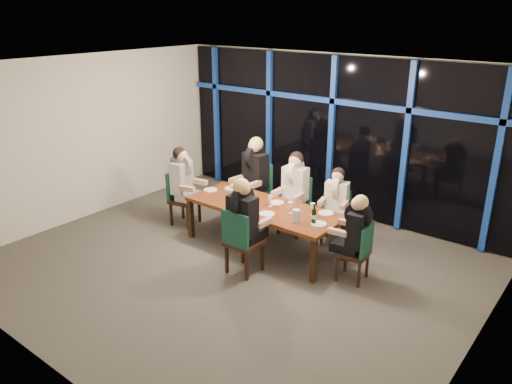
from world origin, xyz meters
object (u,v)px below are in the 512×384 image
at_px(diner_far_mid, 294,182).
at_px(chair_far_left, 257,188).
at_px(diner_near_mid, 244,212).
at_px(chair_far_mid, 296,202).
at_px(chair_end_right, 359,249).
at_px(diner_far_right, 336,195).
at_px(chair_far_right, 336,214).
at_px(water_pitcher, 296,216).
at_px(wine_bottle, 314,216).
at_px(dining_table, 264,210).
at_px(diner_far_left, 254,167).
at_px(diner_end_left, 183,175).
at_px(chair_end_left, 180,195).
at_px(diner_end_right, 356,225).
at_px(chair_near_mid, 241,239).

bearing_deg(diner_far_mid, chair_far_left, 167.04).
xyz_separation_m(diner_far_mid, diner_near_mid, (0.20, -1.60, 0.02)).
bearing_deg(chair_far_mid, chair_end_right, -31.57).
xyz_separation_m(diner_far_right, diner_near_mid, (-0.57, -1.70, 0.12)).
relative_size(chair_far_mid, chair_far_right, 1.12).
distance_m(chair_end_right, water_pitcher, 1.03).
relative_size(diner_far_mid, wine_bottle, 3.16).
distance_m(dining_table, diner_far_left, 1.27).
bearing_deg(diner_end_left, chair_end_right, -99.45).
relative_size(dining_table, diner_end_left, 2.68).
bearing_deg(chair_end_left, diner_far_mid, -75.13).
height_order(chair_end_right, diner_far_right, diner_far_right).
height_order(chair_far_mid, chair_end_right, chair_far_mid).
height_order(dining_table, diner_near_mid, diner_near_mid).
height_order(chair_far_left, diner_far_left, diner_far_left).
xyz_separation_m(chair_far_right, water_pitcher, (-0.03, -1.19, 0.35)).
height_order(diner_end_left, diner_end_right, diner_end_left).
distance_m(chair_far_mid, water_pitcher, 1.35).
bearing_deg(diner_end_right, chair_end_left, -94.77).
distance_m(chair_far_right, diner_far_mid, 0.90).
relative_size(chair_end_right, diner_end_right, 1.03).
xyz_separation_m(chair_far_left, chair_near_mid, (1.12, -1.83, -0.03)).
bearing_deg(chair_end_right, water_pitcher, -83.58).
height_order(dining_table, diner_far_left, diner_far_left).
bearing_deg(diner_far_mid, chair_end_right, -29.31).
bearing_deg(chair_end_right, chair_far_left, -116.61).
bearing_deg(diner_near_mid, chair_far_left, -57.76).
relative_size(chair_far_right, chair_end_left, 0.90).
bearing_deg(diner_end_left, diner_far_left, -53.15).
xyz_separation_m(chair_near_mid, diner_far_left, (-1.13, 1.74, 0.45)).
distance_m(chair_end_left, diner_far_right, 2.84).
height_order(chair_far_left, diner_end_left, diner_end_left).
relative_size(chair_far_right, diner_near_mid, 0.90).
bearing_deg(chair_far_mid, chair_far_right, 3.15).
bearing_deg(chair_far_left, diner_far_mid, -2.61).
relative_size(chair_end_right, chair_near_mid, 0.89).
height_order(chair_end_right, diner_near_mid, diner_near_mid).
relative_size(diner_far_mid, water_pitcher, 4.91).
distance_m(dining_table, diner_end_right, 1.65).
bearing_deg(diner_far_mid, water_pitcher, -58.46).
bearing_deg(diner_far_left, wine_bottle, -20.20).
bearing_deg(chair_far_right, water_pitcher, -105.45).
bearing_deg(wine_bottle, diner_far_right, 100.48).
height_order(diner_end_left, diner_near_mid, diner_near_mid).
bearing_deg(water_pitcher, diner_far_mid, 128.28).
xyz_separation_m(diner_far_right, diner_end_left, (-2.56, -1.00, 0.09)).
distance_m(chair_far_left, diner_far_right, 1.71).
distance_m(chair_near_mid, diner_end_left, 2.17).
bearing_deg(diner_end_right, chair_far_left, -117.34).
bearing_deg(water_pitcher, chair_far_right, 91.41).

